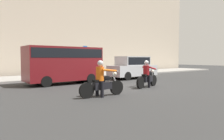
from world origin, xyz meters
The scene contains 8 objects.
ground_plane centered at (0.00, 0.00, 0.00)m, with size 80.00×80.00×0.00m, color #2D2D2D.
sidewalk_slab centered at (0.00, 8.00, 0.07)m, with size 40.00×4.40×0.14m, color gray.
building_facade centered at (0.00, 11.40, 6.21)m, with size 40.00×1.40×12.42m, color #B7A893.
motorcycle_with_rider_crimson centered at (0.39, -0.88, 0.63)m, with size 2.13×0.81×1.53m.
motorcycle_with_rider_orange_stripe centered at (-3.30, -1.72, 0.64)m, with size 2.19×0.70×1.56m.
parked_van_maroon centered at (-2.68, 3.52, 1.37)m, with size 4.79×1.96×2.37m.
parked_hatchback_silver centered at (3.21, 3.34, 0.94)m, with size 4.08×1.76×1.80m.
street_sign_post centered at (1.85, 8.62, 1.78)m, with size 0.44×0.08×2.73m.
Camera 1 is at (-8.35, -9.02, 1.64)m, focal length 33.32 mm.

